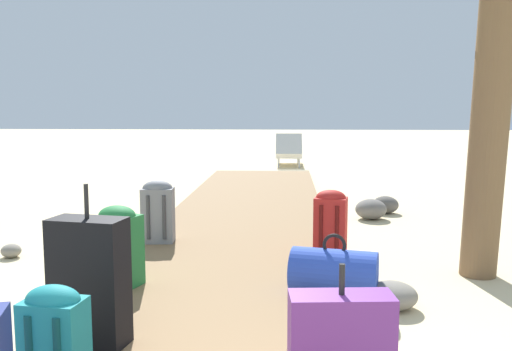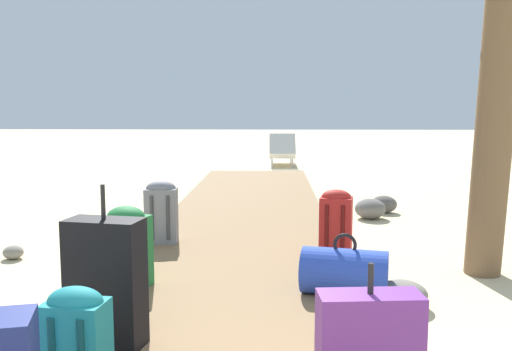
{
  "view_description": "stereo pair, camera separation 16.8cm",
  "coord_description": "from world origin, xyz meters",
  "px_view_note": "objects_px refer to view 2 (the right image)",
  "views": [
    {
      "loc": [
        0.49,
        -1.06,
        1.38
      ],
      "look_at": [
        0.12,
        5.67,
        0.55
      ],
      "focal_mm": 38.8,
      "sensor_mm": 36.0,
      "label": 1
    },
    {
      "loc": [
        0.33,
        -1.07,
        1.38
      ],
      "look_at": [
        0.12,
        5.67,
        0.55
      ],
      "focal_mm": 38.8,
      "sensor_mm": 36.0,
      "label": 2
    }
  ],
  "objects_px": {
    "backpack_teal": "(76,338)",
    "lounge_chair": "(282,152)",
    "backpack_grey": "(161,210)",
    "suitcase_black": "(106,283)",
    "backpack_red": "(336,221)",
    "duffel_bag_blue": "(344,272)",
    "backpack_green": "(127,245)"
  },
  "relations": [
    {
      "from": "backpack_teal",
      "to": "lounge_chair",
      "type": "height_order",
      "value": "lounge_chair"
    },
    {
      "from": "backpack_grey",
      "to": "suitcase_black",
      "type": "height_order",
      "value": "suitcase_black"
    },
    {
      "from": "backpack_red",
      "to": "duffel_bag_blue",
      "type": "bearing_deg",
      "value": -93.01
    },
    {
      "from": "backpack_red",
      "to": "backpack_green",
      "type": "height_order",
      "value": "backpack_green"
    },
    {
      "from": "backpack_green",
      "to": "lounge_chair",
      "type": "xyz_separation_m",
      "value": [
        1.27,
        9.3,
        -0.06
      ]
    },
    {
      "from": "backpack_grey",
      "to": "duffel_bag_blue",
      "type": "bearing_deg",
      "value": -42.98
    },
    {
      "from": "backpack_red",
      "to": "backpack_green",
      "type": "distance_m",
      "value": 1.84
    },
    {
      "from": "backpack_grey",
      "to": "suitcase_black",
      "type": "distance_m",
      "value": 2.34
    },
    {
      "from": "duffel_bag_blue",
      "to": "backpack_grey",
      "type": "height_order",
      "value": "backpack_grey"
    },
    {
      "from": "duffel_bag_blue",
      "to": "backpack_green",
      "type": "height_order",
      "value": "backpack_green"
    },
    {
      "from": "backpack_teal",
      "to": "lounge_chair",
      "type": "xyz_separation_m",
      "value": [
        1.1,
        10.81,
        -0.01
      ]
    },
    {
      "from": "backpack_teal",
      "to": "lounge_chair",
      "type": "relative_size",
      "value": 0.32
    },
    {
      "from": "backpack_red",
      "to": "backpack_teal",
      "type": "relative_size",
      "value": 1.18
    },
    {
      "from": "backpack_green",
      "to": "suitcase_black",
      "type": "relative_size",
      "value": 0.67
    },
    {
      "from": "backpack_green",
      "to": "backpack_teal",
      "type": "relative_size",
      "value": 1.19
    },
    {
      "from": "backpack_grey",
      "to": "lounge_chair",
      "type": "relative_size",
      "value": 0.39
    },
    {
      "from": "backpack_red",
      "to": "suitcase_black",
      "type": "distance_m",
      "value": 2.39
    },
    {
      "from": "backpack_grey",
      "to": "suitcase_black",
      "type": "xyz_separation_m",
      "value": [
        0.17,
        -2.33,
        0.04
      ]
    },
    {
      "from": "backpack_green",
      "to": "suitcase_black",
      "type": "distance_m",
      "value": 1.01
    },
    {
      "from": "backpack_grey",
      "to": "backpack_teal",
      "type": "distance_m",
      "value": 2.85
    },
    {
      "from": "backpack_teal",
      "to": "duffel_bag_blue",
      "type": "bearing_deg",
      "value": 44.87
    },
    {
      "from": "backpack_red",
      "to": "suitcase_black",
      "type": "height_order",
      "value": "suitcase_black"
    },
    {
      "from": "backpack_red",
      "to": "lounge_chair",
      "type": "height_order",
      "value": "lounge_chair"
    },
    {
      "from": "lounge_chair",
      "to": "backpack_teal",
      "type": "bearing_deg",
      "value": -95.8
    },
    {
      "from": "suitcase_black",
      "to": "backpack_green",
      "type": "bearing_deg",
      "value": 98.74
    },
    {
      "from": "duffel_bag_blue",
      "to": "suitcase_black",
      "type": "relative_size",
      "value": 0.73
    },
    {
      "from": "duffel_bag_blue",
      "to": "suitcase_black",
      "type": "bearing_deg",
      "value": -148.28
    },
    {
      "from": "suitcase_black",
      "to": "backpack_red",
      "type": "bearing_deg",
      "value": 52.46
    },
    {
      "from": "backpack_grey",
      "to": "backpack_teal",
      "type": "bearing_deg",
      "value": -86.22
    },
    {
      "from": "backpack_green",
      "to": "lounge_chair",
      "type": "relative_size",
      "value": 0.38
    },
    {
      "from": "backpack_grey",
      "to": "backpack_teal",
      "type": "relative_size",
      "value": 1.21
    },
    {
      "from": "backpack_red",
      "to": "duffel_bag_blue",
      "type": "distance_m",
      "value": 1.04
    }
  ]
}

